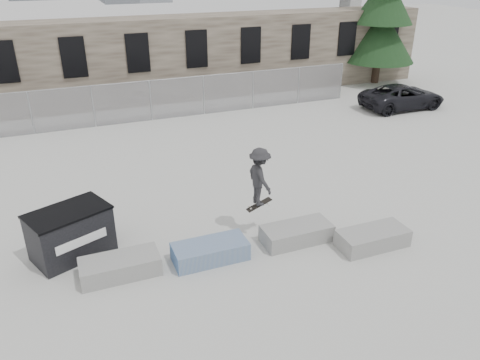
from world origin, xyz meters
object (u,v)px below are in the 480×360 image
at_px(planter_center_left, 210,251).
at_px(planter_center_right, 297,233).
at_px(suv, 402,97).
at_px(skateboarder, 260,177).
at_px(planter_offset, 373,238).
at_px(dumpster, 71,233).
at_px(planter_far_left, 120,266).
at_px(spruce_tree, 384,6).

distance_m(planter_center_left, planter_center_right, 2.59).
xyz_separation_m(suv, skateboarder, (-12.29, -8.76, 1.16)).
bearing_deg(skateboarder, planter_offset, -128.60).
bearing_deg(planter_offset, planter_center_left, 166.50).
bearing_deg(dumpster, planter_center_right, -38.31).
relative_size(dumpster, skateboarder, 1.29).
bearing_deg(planter_center_left, suv, 34.20).
relative_size(dumpster, suv, 0.52).
xyz_separation_m(planter_offset, dumpster, (-7.87, 2.68, 0.42)).
height_order(suv, skateboarder, skateboarder).
distance_m(planter_center_right, skateboarder, 1.93).
relative_size(planter_far_left, planter_offset, 1.00).
xyz_separation_m(planter_center_right, skateboarder, (-0.81, 0.86, 1.53)).
distance_m(planter_center_right, suv, 14.99).
xyz_separation_m(planter_center_left, suv, (14.08, 9.57, 0.38)).
relative_size(planter_offset, spruce_tree, 0.17).
relative_size(planter_far_left, suv, 0.43).
height_order(planter_offset, dumpster, dumpster).
xyz_separation_m(planter_offset, spruce_tree, (11.84, 16.01, 4.45)).
height_order(planter_far_left, suv, suv).
distance_m(planter_far_left, planter_center_right, 4.95).
relative_size(spruce_tree, suv, 2.47).
relative_size(planter_center_left, planter_center_right, 1.00).
bearing_deg(suv, dumpster, 114.78).
bearing_deg(planter_far_left, planter_center_left, -5.03).
bearing_deg(planter_far_left, spruce_tree, 38.30).
relative_size(planter_offset, skateboarder, 1.07).
relative_size(spruce_tree, skateboarder, 6.18).
xyz_separation_m(planter_offset, skateboarder, (-2.68, 1.88, 1.53)).
distance_m(planter_center_right, spruce_tree, 20.80).
distance_m(planter_far_left, spruce_tree, 24.19).
height_order(planter_center_left, suv, suv).
height_order(planter_center_left, spruce_tree, spruce_tree).
distance_m(planter_far_left, skateboarder, 4.45).
height_order(planter_far_left, spruce_tree, spruce_tree).
bearing_deg(suv, planter_center_right, 130.25).
xyz_separation_m(dumpster, suv, (17.49, 7.95, -0.04)).
height_order(dumpster, spruce_tree, spruce_tree).
bearing_deg(planter_center_right, planter_far_left, 177.01).
distance_m(planter_offset, skateboarder, 3.61).
bearing_deg(suv, skateboarder, 125.79).
relative_size(planter_center_left, dumpster, 0.83).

